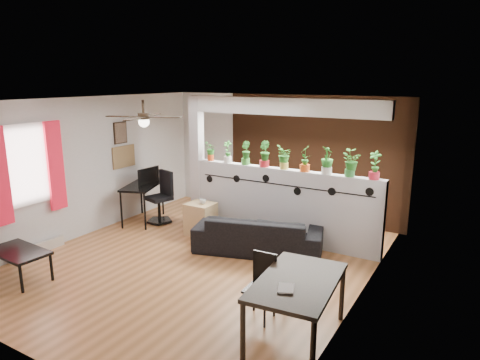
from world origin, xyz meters
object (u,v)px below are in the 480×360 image
(potted_plant_5, at_px, (305,157))
(cube_shelf, at_px, (201,219))
(folding_chair, at_px, (262,280))
(dining_table, at_px, (297,286))
(potted_plant_3, at_px, (264,153))
(potted_plant_6, at_px, (327,159))
(potted_plant_0, at_px, (211,151))
(potted_plant_1, at_px, (228,151))
(coffee_table, at_px, (18,253))
(potted_plant_2, at_px, (246,152))
(sofa, at_px, (258,235))
(office_chair, at_px, (161,200))
(potted_plant_4, at_px, (284,156))
(potted_plant_8, at_px, (375,164))
(potted_plant_7, at_px, (350,162))
(cup, at_px, (203,201))
(computer_desk, at_px, (142,188))
(ceiling_fan, at_px, (144,118))

(potted_plant_5, distance_m, cube_shelf, 2.33)
(folding_chair, bearing_deg, dining_table, -23.02)
(potted_plant_3, relative_size, folding_chair, 0.57)
(potted_plant_3, height_order, potted_plant_6, potted_plant_3)
(potted_plant_0, bearing_deg, potted_plant_3, -0.00)
(potted_plant_1, xyz_separation_m, potted_plant_6, (1.97, 0.00, 0.02))
(cube_shelf, relative_size, coffee_table, 0.62)
(potted_plant_2, relative_size, cube_shelf, 0.71)
(sofa, height_order, dining_table, dining_table)
(office_chair, bearing_deg, cube_shelf, -9.42)
(potted_plant_1, height_order, potted_plant_4, potted_plant_4)
(dining_table, bearing_deg, potted_plant_0, 137.83)
(potted_plant_8, height_order, coffee_table, potted_plant_8)
(potted_plant_7, xyz_separation_m, cup, (-2.61, -0.52, -0.92))
(potted_plant_6, xyz_separation_m, coffee_table, (-3.50, -3.41, -1.19))
(coffee_table, bearing_deg, potted_plant_4, 51.54)
(potted_plant_1, xyz_separation_m, coffee_table, (-1.53, -3.41, -1.17))
(sofa, distance_m, cup, 1.35)
(sofa, bearing_deg, folding_chair, 102.79)
(potted_plant_7, bearing_deg, folding_chair, -96.91)
(folding_chair, bearing_deg, office_chair, 148.04)
(potted_plant_6, xyz_separation_m, folding_chair, (0.09, -2.50, -1.11))
(coffee_table, bearing_deg, potted_plant_3, 55.84)
(potted_plant_7, relative_size, potted_plant_8, 0.97)
(sofa, bearing_deg, potted_plant_0, -42.03)
(potted_plant_3, relative_size, potted_plant_5, 1.01)
(potted_plant_0, relative_size, potted_plant_8, 0.80)
(potted_plant_1, bearing_deg, potted_plant_7, 0.00)
(potted_plant_7, relative_size, computer_desk, 0.36)
(potted_plant_4, relative_size, potted_plant_5, 0.91)
(office_chair, bearing_deg, potted_plant_5, 6.26)
(potted_plant_1, xyz_separation_m, potted_plant_3, (0.79, 0.00, 0.03))
(potted_plant_2, height_order, potted_plant_6, potted_plant_6)
(potted_plant_0, bearing_deg, cube_shelf, -78.64)
(potted_plant_7, height_order, cup, potted_plant_7)
(folding_chair, bearing_deg, potted_plant_1, 129.54)
(dining_table, bearing_deg, potted_plant_2, 129.22)
(potted_plant_8, xyz_separation_m, office_chair, (-4.18, -0.33, -1.13))
(office_chair, xyz_separation_m, coffee_table, (-0.11, -3.08, -0.06))
(ceiling_fan, distance_m, potted_plant_7, 3.40)
(potted_plant_3, distance_m, potted_plant_4, 0.40)
(potted_plant_3, distance_m, potted_plant_7, 1.58)
(ceiling_fan, relative_size, coffee_table, 1.19)
(computer_desk, height_order, folding_chair, folding_chair)
(potted_plant_1, xyz_separation_m, computer_desk, (-1.79, -0.48, -0.86))
(potted_plant_4, distance_m, potted_plant_7, 1.19)
(potted_plant_5, distance_m, folding_chair, 2.78)
(ceiling_fan, bearing_deg, computer_desk, 136.24)
(potted_plant_4, xyz_separation_m, potted_plant_7, (1.19, 0.00, 0.01))
(potted_plant_1, bearing_deg, cube_shelf, -119.43)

